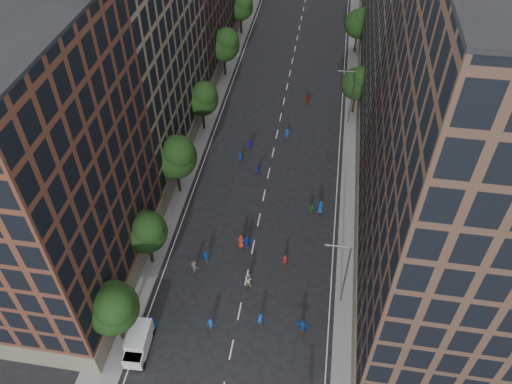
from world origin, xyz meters
TOP-DOWN VIEW (x-y plane):
  - ground at (0.00, 40.00)m, footprint 240.00×240.00m
  - sidewalk_left at (-12.00, 47.50)m, footprint 4.00×105.00m
  - sidewalk_right at (12.00, 47.50)m, footprint 4.00×105.00m
  - bldg_left_a at (-19.00, 11.00)m, footprint 14.00×22.00m
  - bldg_left_b at (-19.00, 35.00)m, footprint 14.00×26.00m
  - bldg_right_a at (19.00, 15.00)m, footprint 14.00×30.00m
  - bldg_right_b at (19.00, 44.00)m, footprint 14.00×28.00m
  - tree_left_0 at (-11.01, 3.85)m, footprint 5.20×5.20m
  - tree_left_1 at (-11.02, 13.86)m, footprint 4.80×4.80m
  - tree_left_2 at (-10.99, 25.83)m, footprint 5.60×5.60m
  - tree_left_3 at (-11.02, 39.85)m, footprint 5.00×5.00m
  - tree_left_4 at (-11.00, 55.84)m, footprint 5.40×5.40m
  - tree_left_5 at (-11.02, 71.86)m, footprint 4.80×4.80m
  - tree_right_a at (11.38, 47.85)m, footprint 5.00×5.00m
  - tree_right_b at (11.39, 67.85)m, footprint 5.20×5.20m
  - streetlamp_near at (10.37, 12.00)m, footprint 2.64×0.22m
  - streetlamp_far at (10.37, 45.00)m, footprint 2.64×0.22m
  - cargo_van at (-9.07, 3.11)m, footprint 2.34×4.62m
  - skater_0 at (-8.50, 5.66)m, footprint 1.00×0.80m
  - skater_1 at (2.41, 7.83)m, footprint 0.77×0.65m
  - skater_3 at (-2.53, 6.51)m, footprint 0.99×0.57m
  - skater_4 at (-4.98, 14.93)m, footprint 1.13×0.67m
  - skater_5 at (6.83, 7.73)m, footprint 1.68×0.77m
  - skater_6 at (-1.39, 17.83)m, footprint 0.95×0.63m
  - skater_7 at (4.03, 16.01)m, footprint 0.62×0.46m
  - skater_8 at (0.39, 12.54)m, footprint 1.07×0.97m
  - skater_9 at (-6.02, 13.42)m, footprint 1.15×0.80m
  - skater_10 at (6.41, 24.60)m, footprint 0.92×0.42m
  - skater_11 at (-0.74, 17.84)m, footprint 1.80×0.92m
  - skater_12 at (7.52, 24.99)m, footprint 0.99×0.72m
  - skater_13 at (-4.29, 33.04)m, footprint 0.67×0.51m
  - skater_14 at (-1.42, 30.95)m, footprint 0.87×0.75m
  - skater_15 at (1.59, 39.66)m, footprint 1.18×0.96m
  - skater_16 at (-3.38, 36.04)m, footprint 1.10×0.59m
  - skater_17 at (3.80, 49.56)m, footprint 1.51×0.70m

SIDE VIEW (x-z plane):
  - ground at x=0.00m, z-range 0.00..0.00m
  - sidewalk_left at x=-12.00m, z-range 0.00..0.15m
  - sidewalk_right at x=12.00m, z-range 0.00..0.15m
  - skater_3 at x=-2.53m, z-range 0.00..1.52m
  - skater_14 at x=-1.42m, z-range 0.00..1.55m
  - skater_7 at x=4.03m, z-range 0.00..1.55m
  - skater_10 at x=6.41m, z-range 0.00..1.55m
  - skater_17 at x=3.80m, z-range 0.00..1.56m
  - skater_15 at x=1.59m, z-range 0.00..1.59m
  - skater_9 at x=-6.02m, z-range 0.00..1.63m
  - skater_13 at x=-4.29m, z-range 0.00..1.65m
  - skater_5 at x=6.83m, z-range 0.00..1.74m
  - skater_0 at x=-8.50m, z-range 0.00..1.78m
  - skater_16 at x=-3.38m, z-range 0.00..1.78m
  - skater_1 at x=2.41m, z-range 0.00..1.79m
  - skater_8 at x=0.39m, z-range 0.00..1.80m
  - skater_4 at x=-4.98m, z-range 0.00..1.81m
  - skater_11 at x=-0.74m, z-range 0.00..1.85m
  - skater_12 at x=7.52m, z-range 0.00..1.87m
  - skater_6 at x=-1.39m, z-range 0.00..1.90m
  - cargo_van at x=-9.07m, z-range 0.06..2.47m
  - streetlamp_near at x=10.37m, z-range 0.64..9.70m
  - streetlamp_far at x=10.37m, z-range 0.64..9.70m
  - tree_left_1 at x=-11.02m, z-range 1.45..9.66m
  - tree_right_a at x=11.38m, z-range 1.43..9.83m
  - tree_left_5 at x=-11.02m, z-range 1.51..9.84m
  - tree_left_3 at x=-11.02m, z-range 1.53..10.11m
  - tree_left_0 at x=-11.01m, z-range 1.54..10.37m
  - tree_right_b at x=11.39m, z-range 1.54..10.37m
  - tree_left_4 at x=-11.00m, z-range 1.56..10.63m
  - tree_left_2 at x=-10.99m, z-range 1.63..11.08m
  - bldg_left_a at x=-19.00m, z-range 0.00..30.00m
  - bldg_right_b at x=19.00m, z-range 0.00..33.00m
  - bldg_left_b at x=-19.00m, z-range 0.00..34.00m
  - bldg_right_a at x=19.00m, z-range 0.00..36.00m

